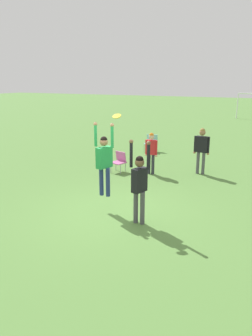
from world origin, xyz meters
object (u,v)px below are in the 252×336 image
at_px(person_jumping, 104,158).
at_px(person_spectator_far, 151,150).
at_px(person_spectator_near, 202,146).
at_px(person_defending, 139,180).
at_px(frisbee, 117,116).
at_px(camping_chair_0, 151,142).
at_px(camping_chair_2, 119,160).

distance_m(person_jumping, person_spectator_far, 4.06).
bearing_deg(person_jumping, person_spectator_near, -0.94).
distance_m(person_defending, person_spectator_far, 4.61).
distance_m(person_defending, frisbee, 1.72).
xyz_separation_m(camping_chair_0, person_spectator_near, (3.27, -2.99, 0.59)).
distance_m(person_jumping, camping_chair_2, 4.18).
bearing_deg(camping_chair_2, camping_chair_0, -69.75).
relative_size(camping_chair_0, person_spectator_far, 0.53).
height_order(frisbee, camping_chair_2, frisbee).
xyz_separation_m(camping_chair_2, person_spectator_near, (3.02, 1.11, 0.63)).
relative_size(person_jumping, camping_chair_2, 2.56).
relative_size(person_jumping, person_spectator_near, 1.14).
height_order(camping_chair_2, person_spectator_far, person_spectator_far).
bearing_deg(frisbee, person_defending, -14.12).
bearing_deg(person_spectator_far, frisbee, -91.50).
bearing_deg(person_jumping, camping_chair_2, 37.93).
bearing_deg(person_spectator_near, frisbee, -91.23).
height_order(person_jumping, person_spectator_far, person_jumping).
relative_size(person_jumping, person_defending, 0.94).
bearing_deg(person_spectator_near, person_defending, -83.10).
relative_size(person_defending, camping_chair_0, 2.54).
xyz_separation_m(person_jumping, person_defending, (1.22, -0.37, -0.37)).
distance_m(person_jumping, person_defending, 1.32).
xyz_separation_m(person_defending, camping_chair_0, (-2.94, 8.24, -0.66)).
relative_size(person_jumping, frisbee, 9.02).
height_order(person_jumping, frisbee, frisbee).
distance_m(person_defending, camping_chair_0, 8.78).
height_order(person_defending, person_spectator_near, person_defending).
bearing_deg(frisbee, person_jumping, 159.62).
xyz_separation_m(camping_chair_0, person_spectator_far, (1.52, -3.86, 0.45)).
xyz_separation_m(person_jumping, camping_chair_0, (-1.72, 7.88, -1.02)).
xyz_separation_m(person_jumping, frisbee, (0.50, -0.18, 1.19)).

